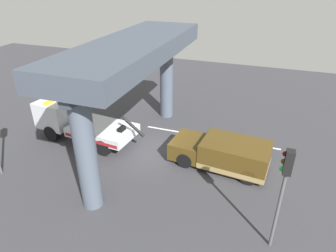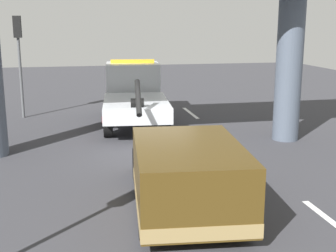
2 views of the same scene
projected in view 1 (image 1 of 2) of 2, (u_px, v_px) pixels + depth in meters
ground_plane at (150, 152)px, 17.42m from camera, size 60.00×40.00×0.10m
lane_stripe_west at (258, 146)px, 17.95m from camera, size 2.60×0.16×0.01m
lane_stripe_mid at (166, 130)px, 19.73m from camera, size 2.60×0.16×0.01m
lane_stripe_east at (89, 116)px, 21.51m from camera, size 2.60×0.16×0.01m
tow_truck_white at (77, 120)px, 18.36m from camera, size 7.34×2.94×2.46m
towed_van_green at (224, 154)px, 15.74m from camera, size 5.38×2.65×1.58m
overpass_structure at (134, 61)px, 15.11m from camera, size 3.60×11.83×6.40m
traffic_light_near at (284, 180)px, 10.03m from camera, size 0.39×0.32×4.33m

